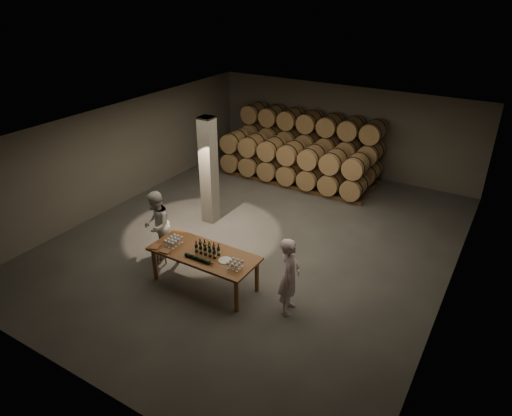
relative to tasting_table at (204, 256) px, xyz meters
The scene contains 15 objects.
room 3.34m from the tasting_table, 123.69° to the left, with size 12.00×12.00×12.00m.
tasting_table is the anchor object (origin of this frame).
barrel_stack_back 7.77m from the tasting_table, 97.11° to the left, with size 5.48×0.95×2.31m.
barrel_stack_front 6.37m from the tasting_table, 98.66° to the left, with size 5.48×0.95×1.57m.
bottle_cluster 0.23m from the tasting_table, 11.00° to the left, with size 0.60×0.23×0.30m.
lying_bottles 0.36m from the tasting_table, 75.98° to the right, with size 0.78×0.08×0.08m.
glass_cluster_left 0.87m from the tasting_table, behind, with size 0.31×0.42×0.18m.
glass_cluster_right 0.99m from the tasting_table, ahead, with size 0.30×0.30×0.17m.
plate 0.63m from the tasting_table, ahead, with size 0.31×0.31×0.02m, color white.
notebook_near 0.90m from the tasting_table, 151.97° to the right, with size 0.25×0.20×0.03m, color #925A35.
notebook_corner 1.20m from the tasting_table, 161.10° to the right, with size 0.20×0.26×0.02m, color #925A35.
pen 0.79m from the tasting_table, 144.69° to the right, with size 0.01×0.01×0.12m, color black.
stool 1.55m from the tasting_table, behind, with size 0.35×0.35×0.58m.
person_man 2.14m from the tasting_table, ahead, with size 0.66×0.43×1.81m, color white.
person_woman 1.86m from the tasting_table, 167.18° to the left, with size 0.89×0.69×1.83m, color silver.
Camera 1 is at (5.66, -9.51, 6.59)m, focal length 32.00 mm.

